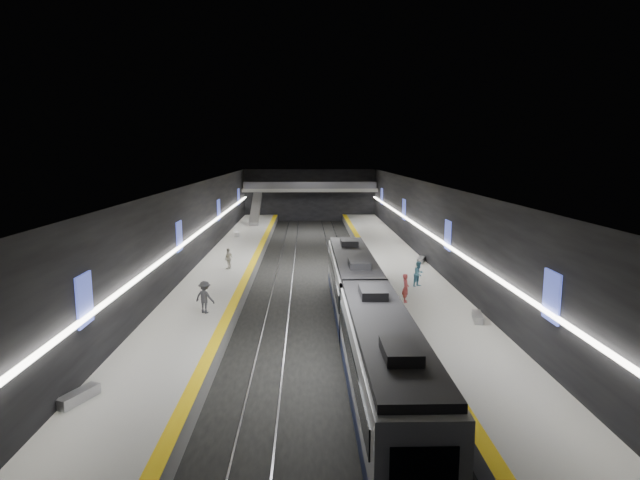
{
  "coord_description": "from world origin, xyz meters",
  "views": [
    {
      "loc": [
        -0.6,
        -46.92,
        10.63
      ],
      "look_at": [
        0.73,
        3.93,
        2.2
      ],
      "focal_mm": 30.0,
      "sensor_mm": 36.0,
      "label": 1
    }
  ],
  "objects_px": {
    "bench_left_near": "(78,397)",
    "passenger_left_a": "(229,259)",
    "passenger_right_a": "(406,288)",
    "passenger_right_b": "(419,274)",
    "bench_left_far": "(237,234)",
    "passenger_left_b": "(205,297)",
    "train": "(365,312)",
    "bench_right_near": "(478,317)",
    "escalator": "(256,209)",
    "bench_right_far": "(421,260)"
  },
  "relations": [
    {
      "from": "passenger_left_b",
      "to": "passenger_left_a",
      "type": "bearing_deg",
      "value": -63.7
    },
    {
      "from": "train",
      "to": "bench_right_near",
      "type": "xyz_separation_m",
      "value": [
        6.75,
        1.95,
        -0.98
      ]
    },
    {
      "from": "passenger_right_a",
      "to": "passenger_right_b",
      "type": "height_order",
      "value": "passenger_right_a"
    },
    {
      "from": "passenger_left_b",
      "to": "escalator",
      "type": "bearing_deg",
      "value": -64.08
    },
    {
      "from": "bench_left_near",
      "to": "passenger_left_a",
      "type": "xyz_separation_m",
      "value": [
        2.47,
        23.75,
        0.66
      ]
    },
    {
      "from": "passenger_right_a",
      "to": "passenger_left_a",
      "type": "bearing_deg",
      "value": 55.6
    },
    {
      "from": "train",
      "to": "bench_right_near",
      "type": "relative_size",
      "value": 16.68
    },
    {
      "from": "bench_right_near",
      "to": "bench_left_far",
      "type": "bearing_deg",
      "value": 130.96
    },
    {
      "from": "bench_left_far",
      "to": "passenger_left_a",
      "type": "xyz_separation_m",
      "value": [
        1.64,
        -17.9,
        0.64
      ]
    },
    {
      "from": "train",
      "to": "bench_right_near",
      "type": "bearing_deg",
      "value": 16.14
    },
    {
      "from": "train",
      "to": "passenger_right_b",
      "type": "bearing_deg",
      "value": 63.31
    },
    {
      "from": "escalator",
      "to": "bench_right_near",
      "type": "bearing_deg",
      "value": -68.98
    },
    {
      "from": "passenger_left_b",
      "to": "passenger_right_a",
      "type": "bearing_deg",
      "value": -145.76
    },
    {
      "from": "bench_right_near",
      "to": "passenger_left_b",
      "type": "xyz_separation_m",
      "value": [
        -15.96,
        1.9,
        0.77
      ]
    },
    {
      "from": "passenger_left_a",
      "to": "bench_left_far",
      "type": "bearing_deg",
      "value": -149.84
    },
    {
      "from": "bench_right_far",
      "to": "passenger_left_a",
      "type": "distance_m",
      "value": 16.7
    },
    {
      "from": "passenger_left_a",
      "to": "train",
      "type": "bearing_deg",
      "value": 55.57
    },
    {
      "from": "bench_left_far",
      "to": "passenger_left_b",
      "type": "relative_size",
      "value": 1.02
    },
    {
      "from": "bench_right_near",
      "to": "passenger_left_a",
      "type": "height_order",
      "value": "passenger_left_a"
    },
    {
      "from": "bench_left_far",
      "to": "passenger_right_b",
      "type": "height_order",
      "value": "passenger_right_b"
    },
    {
      "from": "bench_right_far",
      "to": "passenger_right_b",
      "type": "xyz_separation_m",
      "value": [
        -2.01,
        -8.44,
        0.7
      ]
    },
    {
      "from": "train",
      "to": "passenger_left_a",
      "type": "relative_size",
      "value": 16.43
    },
    {
      "from": "passenger_right_a",
      "to": "train",
      "type": "bearing_deg",
      "value": 154.86
    },
    {
      "from": "train",
      "to": "passenger_right_b",
      "type": "distance_m",
      "value": 11.11
    },
    {
      "from": "bench_right_near",
      "to": "passenger_right_a",
      "type": "relative_size",
      "value": 0.94
    },
    {
      "from": "escalator",
      "to": "bench_left_near",
      "type": "xyz_separation_m",
      "value": [
        -2.0,
        -53.19,
        -1.68
      ]
    },
    {
      "from": "passenger_right_b",
      "to": "train",
      "type": "bearing_deg",
      "value": -156.98
    },
    {
      "from": "bench_right_near",
      "to": "bench_right_far",
      "type": "relative_size",
      "value": 0.96
    },
    {
      "from": "passenger_right_a",
      "to": "passenger_right_b",
      "type": "relative_size",
      "value": 1.01
    },
    {
      "from": "bench_left_near",
      "to": "bench_right_far",
      "type": "xyz_separation_m",
      "value": [
        19.0,
        26.03,
        -0.0
      ]
    },
    {
      "from": "escalator",
      "to": "bench_right_far",
      "type": "bearing_deg",
      "value": -57.96
    },
    {
      "from": "bench_left_near",
      "to": "bench_right_far",
      "type": "relative_size",
      "value": 1.0
    },
    {
      "from": "escalator",
      "to": "passenger_left_b",
      "type": "distance_m",
      "value": 41.69
    },
    {
      "from": "bench_right_far",
      "to": "passenger_right_a",
      "type": "bearing_deg",
      "value": -85.61
    },
    {
      "from": "train",
      "to": "passenger_right_a",
      "type": "height_order",
      "value": "train"
    },
    {
      "from": "train",
      "to": "passenger_right_b",
      "type": "xyz_separation_m",
      "value": [
        4.99,
        9.92,
        -0.27
      ]
    },
    {
      "from": "passenger_right_a",
      "to": "passenger_right_b",
      "type": "xyz_separation_m",
      "value": [
        1.69,
        4.0,
        -0.0
      ]
    },
    {
      "from": "train",
      "to": "passenger_right_a",
      "type": "bearing_deg",
      "value": 60.88
    },
    {
      "from": "bench_left_near",
      "to": "passenger_right_b",
      "type": "height_order",
      "value": "passenger_right_b"
    },
    {
      "from": "bench_right_near",
      "to": "bench_right_far",
      "type": "bearing_deg",
      "value": 100.86
    },
    {
      "from": "train",
      "to": "passenger_left_a",
      "type": "height_order",
      "value": "train"
    },
    {
      "from": "passenger_right_b",
      "to": "bench_left_near",
      "type": "bearing_deg",
      "value": -174.3
    },
    {
      "from": "escalator",
      "to": "passenger_right_b",
      "type": "height_order",
      "value": "escalator"
    },
    {
      "from": "bench_left_near",
      "to": "bench_right_near",
      "type": "xyz_separation_m",
      "value": [
        18.75,
        9.62,
        -0.01
      ]
    },
    {
      "from": "train",
      "to": "bench_left_far",
      "type": "distance_m",
      "value": 35.78
    },
    {
      "from": "bench_right_far",
      "to": "passenger_left_b",
      "type": "bearing_deg",
      "value": -117.22
    },
    {
      "from": "train",
      "to": "passenger_left_b",
      "type": "xyz_separation_m",
      "value": [
        -9.22,
        3.85,
        -0.21
      ]
    },
    {
      "from": "bench_right_near",
      "to": "passenger_right_b",
      "type": "relative_size",
      "value": 0.94
    },
    {
      "from": "train",
      "to": "passenger_right_a",
      "type": "distance_m",
      "value": 6.78
    },
    {
      "from": "passenger_left_a",
      "to": "passenger_right_a",
      "type": "bearing_deg",
      "value": 76.54
    }
  ]
}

